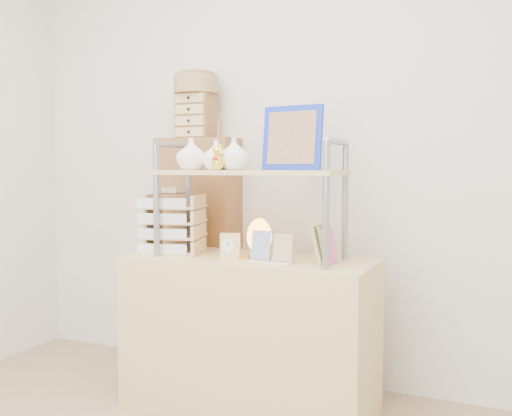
# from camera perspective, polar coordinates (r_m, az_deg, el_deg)

# --- Properties ---
(room_shell) EXTENTS (3.42, 3.41, 2.61)m
(room_shell) POSITION_cam_1_polar(r_m,az_deg,el_deg) (2.09, -10.60, 18.12)
(room_shell) COLOR silver
(room_shell) RESTS_ON ground
(desk) EXTENTS (1.20, 0.50, 0.75)m
(desk) POSITION_cam_1_polar(r_m,az_deg,el_deg) (2.84, -0.65, -12.47)
(desk) COLOR tan
(desk) RESTS_ON ground
(cabinet) EXTENTS (0.46, 0.26, 1.35)m
(cabinet) POSITION_cam_1_polar(r_m,az_deg,el_deg) (3.32, -5.72, -4.76)
(cabinet) COLOR brown
(cabinet) RESTS_ON ground
(hutch) EXTENTS (0.90, 0.34, 0.73)m
(hutch) POSITION_cam_1_polar(r_m,az_deg,el_deg) (2.76, -1.71, 4.25)
(hutch) COLOR gray
(hutch) RESTS_ON desk
(letter_tray) EXTENTS (0.33, 0.32, 0.33)m
(letter_tray) POSITION_cam_1_polar(r_m,az_deg,el_deg) (2.95, -8.20, -1.83)
(letter_tray) COLOR tan
(letter_tray) RESTS_ON desk
(salt_lamp) EXTENTS (0.13, 0.12, 0.19)m
(salt_lamp) POSITION_cam_1_polar(r_m,az_deg,el_deg) (2.73, 0.34, -3.01)
(salt_lamp) COLOR brown
(salt_lamp) RESTS_ON desk
(desk_clock) EXTENTS (0.09, 0.06, 0.13)m
(desk_clock) POSITION_cam_1_polar(r_m,az_deg,el_deg) (2.70, -2.61, -3.86)
(desk_clock) COLOR #DAB475
(desk_clock) RESTS_ON desk
(postcard_stand) EXTENTS (0.21, 0.06, 0.14)m
(postcard_stand) POSITION_cam_1_polar(r_m,az_deg,el_deg) (2.61, 1.50, -4.59)
(postcard_stand) COLOR white
(postcard_stand) RESTS_ON desk
(drawer_chest) EXTENTS (0.20, 0.16, 0.25)m
(drawer_chest) POSITION_cam_1_polar(r_m,az_deg,el_deg) (3.28, -6.02, 9.14)
(drawer_chest) COLOR brown
(drawer_chest) RESTS_ON cabinet
(woven_basket) EXTENTS (0.25, 0.25, 0.10)m
(woven_basket) POSITION_cam_1_polar(r_m,az_deg,el_deg) (3.30, -6.02, 12.16)
(woven_basket) COLOR olive
(woven_basket) RESTS_ON drawer_chest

